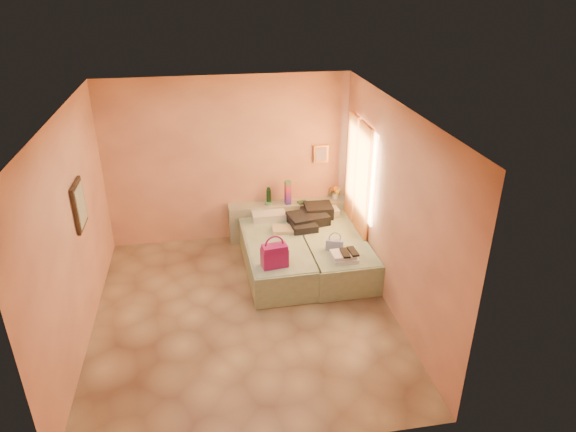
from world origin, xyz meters
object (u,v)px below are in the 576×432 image
Objects in this scene: bed_right at (332,250)px; bed_left at (276,255)px; water_bottle at (269,196)px; towel_stack at (345,256)px; headboard_ledge at (288,220)px; green_book at (303,202)px; blue_handbag at (335,245)px; magenta_handbag at (275,255)px; flower_vase at (335,191)px.

bed_left is at bearing 178.46° from bed_right.
water_bottle reaches higher than towel_stack.
towel_stack is (0.52, -1.75, 0.23)m from headboard_ledge.
green_book is 0.45× the size of towel_stack.
blue_handbag is at bearing -73.16° from headboard_ledge.
headboard_ledge is 1.55m from blue_handbag.
bed_right is 0.53m from blue_handbag.
magenta_handbag is at bearing -95.30° from water_bottle.
flower_vase reaches higher than towel_stack.
green_book is 0.62m from flower_vase.
blue_handbag is (0.94, 0.30, -0.09)m from magenta_handbag.
green_book is 1.42m from blue_handbag.
green_book is at bearing 119.33° from blue_handbag.
water_bottle is (-0.33, 0.04, 0.46)m from headboard_ledge.
headboard_ledge is at bearing 68.80° from bed_left.
blue_handbag is (0.21, -1.40, -0.08)m from green_book.
headboard_ledge reaches higher than bed_left.
bed_right is 5.71× the size of towel_stack.
magenta_handbag is (-1.02, -0.71, 0.42)m from bed_right.
magenta_handbag is (-0.73, -1.70, 0.01)m from green_book.
blue_handbag is at bearing -104.67° from flower_vase.
water_bottle is 1.06× the size of flower_vase.
magenta_handbag is at bearing -146.95° from bed_right.
green_book is 1.72m from towel_stack.
blue_handbag reaches higher than bed_right.
headboard_ledge is at bearing 106.39° from towel_stack.
flower_vase reaches higher than blue_handbag.
water_bottle is at bearing 160.24° from green_book.
water_bottle is 1.74× the size of green_book.
magenta_handbag is at bearing -126.55° from flower_vase.
water_bottle is 1.69m from blue_handbag.
water_bottle is at bearing 76.46° from magenta_handbag.
bed_right is at bearing -1.54° from bed_left.
towel_stack is (0.89, -0.70, 0.30)m from bed_left.
magenta_handbag is 1.03× the size of towel_stack.
bed_left is at bearing 174.39° from blue_handbag.
water_bottle is 1.17m from flower_vase.
blue_handbag is 0.31m from towel_stack.
bed_right is at bearing -105.80° from flower_vase.
green_book reaches higher than towel_stack.
headboard_ledge is 5.86× the size of towel_stack.
magenta_handbag is (-0.17, -1.79, -0.12)m from water_bottle.
green_book is at bearing -170.60° from flower_vase.
bed_right is 7.21× the size of water_bottle.
headboard_ledge is 5.68× the size of magenta_handbag.
green_book is at bearing -13.66° from headboard_ledge.
towel_stack is at bearing -91.11° from green_book.
magenta_handbag reaches higher than towel_stack.
bed_right is 7.68× the size of flower_vase.
blue_handbag is (-0.39, -1.50, -0.20)m from flower_vase.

